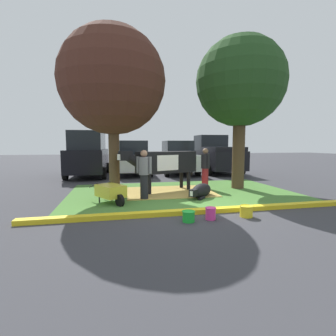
# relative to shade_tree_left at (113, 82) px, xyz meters

# --- Properties ---
(ground_plane) EXTENTS (80.00, 80.00, 0.00)m
(ground_plane) POSITION_rel_shade_tree_left_xyz_m (2.02, -2.49, -4.01)
(ground_plane) COLOR #38383D
(grass_island) EXTENTS (8.21, 5.16, 0.02)m
(grass_island) POSITION_rel_shade_tree_left_xyz_m (2.47, -0.42, -4.00)
(grass_island) COLOR #477A33
(grass_island) RESTS_ON ground
(curb_yellow) EXTENTS (9.41, 0.24, 0.12)m
(curb_yellow) POSITION_rel_shade_tree_left_xyz_m (2.47, -3.15, -3.95)
(curb_yellow) COLOR yellow
(curb_yellow) RESTS_ON ground
(hay_bedding) EXTENTS (3.28, 2.50, 0.04)m
(hay_bedding) POSITION_rel_shade_tree_left_xyz_m (2.02, -0.25, -3.98)
(hay_bedding) COLOR tan
(hay_bedding) RESTS_ON ground
(shade_tree_left) EXTENTS (3.75, 3.75, 5.90)m
(shade_tree_left) POSITION_rel_shade_tree_left_xyz_m (0.00, 0.00, 0.00)
(shade_tree_left) COLOR #4C3823
(shade_tree_left) RESTS_ON ground
(shade_tree_right) EXTENTS (3.51, 3.51, 6.02)m
(shade_tree_right) POSITION_rel_shade_tree_left_xyz_m (4.94, 0.02, 0.22)
(shade_tree_right) COLOR #4C3823
(shade_tree_right) RESTS_ON ground
(cow_holstein) EXTENTS (3.03, 1.46, 1.58)m
(cow_holstein) POSITION_rel_shade_tree_left_xyz_m (1.83, -0.08, -2.88)
(cow_holstein) COLOR black
(cow_holstein) RESTS_ON ground
(calf_lying) EXTENTS (1.15, 1.15, 0.48)m
(calf_lying) POSITION_rel_shade_tree_left_xyz_m (2.86, -1.35, -3.77)
(calf_lying) COLOR black
(calf_lying) RESTS_ON ground
(person_handler) EXTENTS (0.34, 0.52, 1.65)m
(person_handler) POSITION_rel_shade_tree_left_xyz_m (3.58, 0.18, -3.12)
(person_handler) COLOR maroon
(person_handler) RESTS_ON ground
(person_visitor_near) EXTENTS (0.46, 0.34, 1.63)m
(person_visitor_near) POSITION_rel_shade_tree_left_xyz_m (0.94, -1.27, -3.13)
(person_visitor_near) COLOR black
(person_visitor_near) RESTS_ON ground
(wheelbarrow) EXTENTS (1.18, 1.51, 0.63)m
(wheelbarrow) POSITION_rel_shade_tree_left_xyz_m (-0.11, -1.59, -3.62)
(wheelbarrow) COLOR gold
(wheelbarrow) RESTS_ON ground
(bucket_green) EXTENTS (0.31, 0.31, 0.26)m
(bucket_green) POSITION_rel_shade_tree_left_xyz_m (1.68, -3.76, -3.87)
(bucket_green) COLOR green
(bucket_green) RESTS_ON ground
(bucket_pink) EXTENTS (0.27, 0.27, 0.29)m
(bucket_pink) POSITION_rel_shade_tree_left_xyz_m (2.26, -3.70, -3.85)
(bucket_pink) COLOR #EA3893
(bucket_pink) RESTS_ON ground
(bucket_yellow) EXTENTS (0.34, 0.34, 0.28)m
(bucket_yellow) POSITION_rel_shade_tree_left_xyz_m (3.21, -3.69, -3.86)
(bucket_yellow) COLOR yellow
(bucket_yellow) RESTS_ON ground
(suv_black) EXTENTS (2.26, 4.67, 2.52)m
(suv_black) POSITION_rel_shade_tree_left_xyz_m (-1.44, 5.46, -2.74)
(suv_black) COLOR black
(suv_black) RESTS_ON ground
(sedan_silver) EXTENTS (2.15, 4.46, 2.02)m
(sedan_silver) POSITION_rel_shade_tree_left_xyz_m (1.12, 5.82, -3.02)
(sedan_silver) COLOR silver
(sedan_silver) RESTS_ON ground
(hatchback_white) EXTENTS (2.15, 4.46, 2.02)m
(hatchback_white) POSITION_rel_shade_tree_left_xyz_m (3.80, 5.62, -3.02)
(hatchback_white) COLOR silver
(hatchback_white) RESTS_ON ground
(pickup_truck_black) EXTENTS (2.38, 5.47, 2.42)m
(pickup_truck_black) POSITION_rel_shade_tree_left_xyz_m (6.42, 5.96, -2.89)
(pickup_truck_black) COLOR black
(pickup_truck_black) RESTS_ON ground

